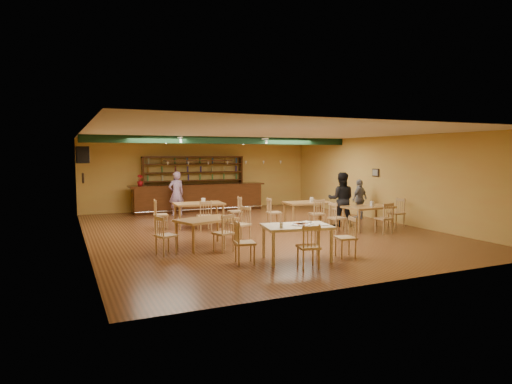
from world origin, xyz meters
name	(u,v)px	position (x,y,z in m)	size (l,w,h in m)	color
floor	(257,230)	(0.00, 0.00, 0.00)	(12.00, 12.00, 0.00)	#4F2C16
ceiling_beam	(226,140)	(0.00, 2.80, 2.87)	(10.00, 0.30, 0.25)	black
track_rail_left	(173,138)	(-1.80, 3.40, 2.94)	(0.05, 2.50, 0.05)	white
track_rail_right	(254,139)	(1.40, 3.40, 2.94)	(0.05, 2.50, 0.05)	white
ac_unit	(83,155)	(-4.80, 4.20, 2.35)	(0.34, 0.70, 0.48)	white
picture_left	(83,178)	(-4.97, 1.00, 1.70)	(0.04, 0.34, 0.28)	black
picture_right	(376,173)	(4.97, 0.50, 1.70)	(0.04, 0.34, 0.28)	black
bar_counter	(199,198)	(-0.35, 5.15, 0.56)	(5.62, 0.85, 1.13)	#351A0A
back_bar_hutch	(194,183)	(-0.35, 5.78, 1.14)	(4.35, 0.40, 2.28)	#351A0A
poinsettia	(140,180)	(-2.71, 5.15, 1.35)	(0.25, 0.25, 0.45)	maroon
dining_table_a	(199,215)	(-1.45, 1.43, 0.39)	(1.58, 0.95, 0.79)	#9F7138
dining_table_b	(307,213)	(2.06, 0.42, 0.38)	(1.53, 0.92, 0.76)	#9F7138
dining_table_c	(206,233)	(-2.19, -1.68, 0.37)	(1.48, 0.89, 0.74)	#9F7138
dining_table_d	(368,218)	(3.23, -1.30, 0.38)	(1.50, 0.90, 0.75)	#9F7138
near_table	(297,243)	(-0.76, -3.84, 0.40)	(1.48, 0.95, 0.79)	tan
pizza_tray	(301,225)	(-0.66, -3.84, 0.80)	(0.40, 0.40, 0.01)	silver
parmesan_shaker	(281,225)	(-1.24, -3.99, 0.85)	(0.07, 0.07, 0.11)	#EAE5C6
napkin_stack	(306,222)	(-0.39, -3.62, 0.81)	(0.20, 0.15, 0.03)	white
pizza_server	(306,223)	(-0.50, -3.78, 0.81)	(0.32, 0.09, 0.00)	silver
side_plate	(324,225)	(-0.18, -4.05, 0.80)	(0.22, 0.22, 0.01)	white
patron_bar	(176,194)	(-1.48, 4.33, 0.85)	(0.62, 0.41, 1.71)	#89499F
patron_right_a	(341,199)	(2.86, -0.38, 0.89)	(0.87, 0.67, 1.78)	black
patron_right_b	(360,199)	(4.43, 0.70, 0.73)	(0.85, 0.35, 1.45)	gray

